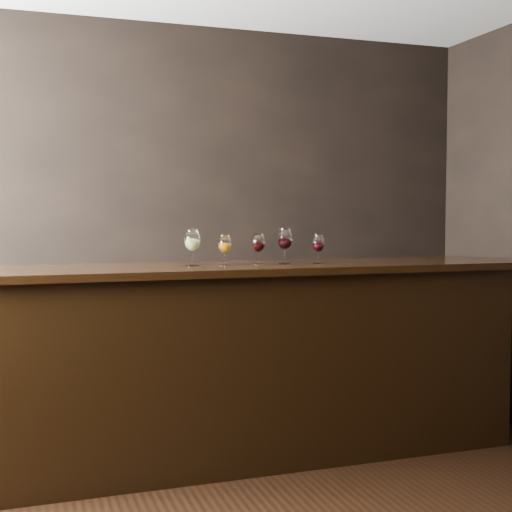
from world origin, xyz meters
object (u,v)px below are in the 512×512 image
object	(u,v)px
back_bar_shelf	(240,354)
glass_amber	(225,245)
glass_white	(192,241)
glass_red_c	(318,244)
glass_red_b	(285,240)
bar_counter	(252,364)
glass_red_a	(258,243)

from	to	relation	value
back_bar_shelf	glass_amber	world-z (taller)	glass_amber
glass_white	glass_red_c	size ratio (longest dim) A/B	1.23
back_bar_shelf	glass_red_b	world-z (taller)	glass_red_b
glass_amber	glass_red_b	xyz separation A→B (m)	(0.39, 0.03, 0.02)
back_bar_shelf	glass_amber	distance (m)	1.09
bar_counter	glass_red_a	size ratio (longest dim) A/B	17.20
back_bar_shelf	glass_red_c	size ratio (longest dim) A/B	15.89
glass_amber	glass_red_a	size ratio (longest dim) A/B	0.97
back_bar_shelf	glass_red_c	world-z (taller)	glass_red_c
glass_white	glass_red_b	distance (m)	0.58
glass_red_a	glass_white	bearing A→B (deg)	-179.86
glass_red_c	glass_red_b	bearing A→B (deg)	168.67
glass_red_c	bar_counter	bearing A→B (deg)	174.63
bar_counter	glass_red_c	bearing A→B (deg)	-5.60
glass_white	back_bar_shelf	bearing A→B (deg)	52.54
glass_red_a	bar_counter	bearing A→B (deg)	172.01
bar_counter	back_bar_shelf	size ratio (longest dim) A/B	1.16
glass_white	glass_red_b	world-z (taller)	same
glass_amber	glass_red_a	distance (m)	0.22
back_bar_shelf	glass_red_b	distance (m)	1.04
glass_white	glass_amber	xyz separation A→B (m)	(0.19, -0.03, -0.02)
back_bar_shelf	glass_red_a	distance (m)	1.03
back_bar_shelf	glass_red_b	bearing A→B (deg)	-82.44
glass_red_b	glass_red_c	bearing A→B (deg)	-11.33
glass_red_a	glass_red_b	xyz separation A→B (m)	(0.17, 0.01, 0.02)
glass_red_a	glass_red_c	size ratio (longest dim) A/B	1.07
glass_red_b	glass_red_c	xyz separation A→B (m)	(0.20, -0.04, -0.03)
bar_counter	glass_red_c	distance (m)	0.84
bar_counter	glass_amber	world-z (taller)	glass_amber
glass_white	glass_red_a	size ratio (longest dim) A/B	1.15
glass_amber	glass_red_a	bearing A→B (deg)	7.24
glass_amber	glass_red_c	size ratio (longest dim) A/B	1.04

